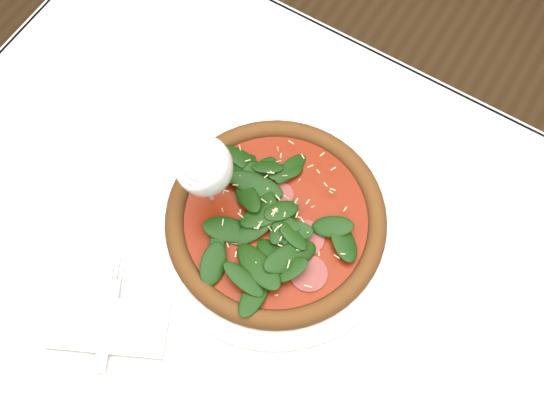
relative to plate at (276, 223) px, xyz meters
The scene contains 7 objects.
ground 0.76m from the plate, 49.74° to the right, with size 6.00×6.00×0.00m, color brown.
dining_table 0.12m from the plate, 49.74° to the right, with size 1.21×0.81×0.75m.
plate is the anchor object (origin of this frame).
pizza 0.02m from the plate, ahead, with size 0.39×0.39×0.04m.
wine_glass 0.16m from the plate, 166.55° to the right, with size 0.08×0.08×0.19m.
napkin 0.28m from the plate, 114.99° to the right, with size 0.16×0.08×0.01m, color silver.
fork 0.26m from the plate, 120.13° to the right, with size 0.09×0.15×0.00m.
Camera 1 is at (0.12, -0.22, 1.60)m, focal length 40.00 mm.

